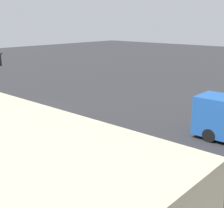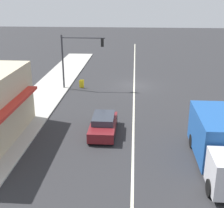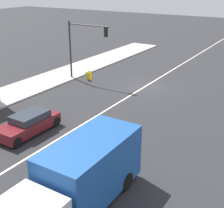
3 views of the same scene
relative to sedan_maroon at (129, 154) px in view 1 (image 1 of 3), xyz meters
name	(u,v)px [view 1 (image 1 of 3)]	position (x,y,z in m)	size (l,w,h in m)	color
lane_marking_center	(30,112)	(-2.20, -12.70, -0.65)	(0.16, 60.00, 0.01)	beige
sedan_maroon	(129,154)	(0.00, 0.00, 0.00)	(1.83, 4.33, 1.34)	maroon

